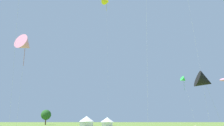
% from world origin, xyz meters
% --- Properties ---
extents(kite_black_delta, '(3.92, 3.06, 9.76)m').
position_xyz_m(kite_black_delta, '(14.87, 30.82, 8.02)').
color(kite_black_delta, black).
rests_on(kite_black_delta, ground).
extents(kite_yellow_delta, '(4.09, 4.16, 39.65)m').
position_xyz_m(kite_yellow_delta, '(-1.73, 58.66, 37.97)').
color(kite_yellow_delta, yellow).
rests_on(kite_yellow_delta, ground).
extents(kite_pink_delta, '(3.55, 3.66, 15.62)m').
position_xyz_m(kite_pink_delta, '(-14.41, 30.29, 14.04)').
color(kite_pink_delta, pink).
rests_on(kite_pink_delta, ground).
extents(kite_green_delta, '(2.74, 2.99, 13.62)m').
position_xyz_m(kite_green_delta, '(19.58, 55.84, 12.66)').
color(kite_green_delta, green).
rests_on(kite_green_delta, ground).
extents(festival_tent_center, '(4.87, 4.87, 3.16)m').
position_xyz_m(festival_tent_center, '(-8.30, 70.45, 1.75)').
color(festival_tent_center, white).
rests_on(festival_tent_center, ground).
extents(festival_tent_right, '(4.30, 4.30, 2.80)m').
position_xyz_m(festival_tent_right, '(-1.60, 70.45, 1.55)').
color(festival_tent_right, white).
rests_on(festival_tent_right, ground).
extents(tree_distant_left, '(4.08, 4.08, 6.02)m').
position_xyz_m(tree_distant_left, '(-27.01, 89.39, 3.96)').
color(tree_distant_left, brown).
rests_on(tree_distant_left, ground).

